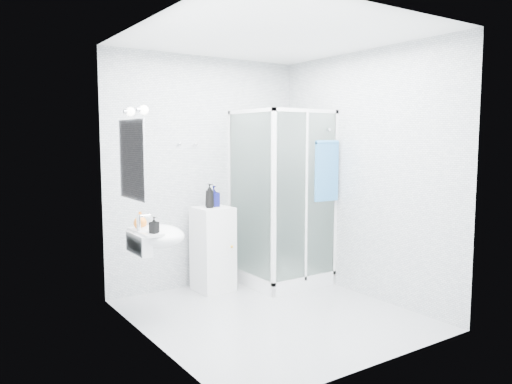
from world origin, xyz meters
TOP-DOWN VIEW (x-y plane):
  - room at (0.00, 0.00)m, footprint 2.40×2.60m
  - shower_enclosure at (0.67, 0.77)m, footprint 0.90×0.95m
  - wall_basin at (-0.99, 0.45)m, footprint 0.46×0.56m
  - mirror at (-1.19, 0.45)m, footprint 0.02×0.60m
  - vanity_lights at (-1.14, 0.45)m, footprint 0.10×0.40m
  - wall_hooks at (-0.25, 1.26)m, footprint 0.23×0.06m
  - storage_cabinet at (-0.08, 1.01)m, footprint 0.40×0.42m
  - hand_towel at (1.00, 0.37)m, footprint 0.31×0.05m
  - shampoo_bottle_a at (-0.13, 0.98)m, footprint 0.13×0.13m
  - shampoo_bottle_b at (-0.05, 1.04)m, footprint 0.12×0.12m
  - soap_dispenser_orange at (-1.08, 0.56)m, footprint 0.16×0.16m
  - soap_dispenser_black at (-1.07, 0.28)m, footprint 0.09×0.09m

SIDE VIEW (x-z plane):
  - shower_enclosure at x=0.67m, z-range -0.55..1.45m
  - storage_cabinet at x=-0.08m, z-range 0.00..0.93m
  - wall_basin at x=-0.99m, z-range 0.62..0.97m
  - soap_dispenser_black at x=-1.07m, z-range 0.86..1.01m
  - soap_dispenser_orange at x=-1.08m, z-range 0.86..1.02m
  - shampoo_bottle_b at x=-0.05m, z-range 0.93..1.17m
  - shampoo_bottle_a at x=-0.13m, z-range 0.93..1.20m
  - room at x=0.00m, z-range 0.00..2.60m
  - hand_towel at x=1.00m, z-range 1.01..1.68m
  - mirror at x=-1.19m, z-range 1.15..1.85m
  - wall_hooks at x=-0.25m, z-range 1.60..1.64m
  - vanity_lights at x=-1.14m, z-range 1.88..1.96m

